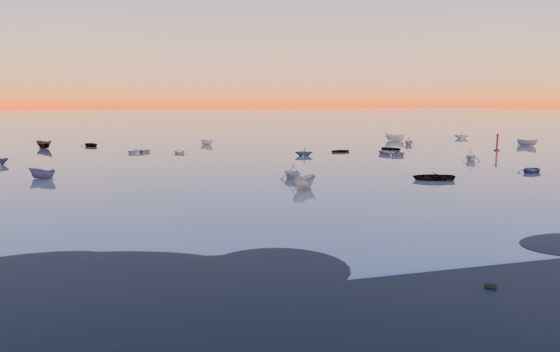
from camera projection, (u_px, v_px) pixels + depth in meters
name	position (u px, v px, depth m)	size (l,w,h in m)	color
ground	(176.00, 137.00, 125.47)	(600.00, 600.00, 0.00)	#6D625B
mud_lobes	(373.00, 265.00, 29.70)	(140.00, 6.00, 0.07)	black
moored_fleet	(210.00, 159.00, 80.90)	(124.00, 58.00, 1.20)	#B7B8B3
boat_near_center	(304.00, 189.00, 54.75)	(3.67, 1.55, 1.27)	slate
boat_near_right	(293.00, 179.00, 61.44)	(3.51, 1.58, 1.23)	#B7B8B3
channel_marker	(497.00, 143.00, 93.81)	(0.89, 0.89, 3.17)	#470F10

